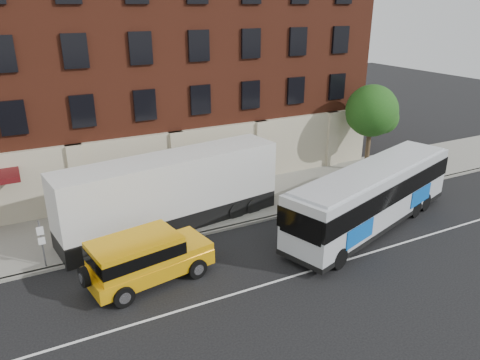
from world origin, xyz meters
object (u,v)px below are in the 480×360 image
shipping_container (172,193)px  street_tree (372,113)px  sign_pole (42,242)px  yellow_suv (143,256)px  city_bus (373,194)px

shipping_container → street_tree: bearing=7.0°
sign_pole → shipping_container: bearing=12.3°
yellow_suv → city_bus: bearing=-1.8°
city_bus → shipping_container: bearing=153.2°
sign_pole → yellow_suv: (3.80, -2.99, -0.20)m
shipping_container → sign_pole: bearing=-167.7°
city_bus → shipping_container: shipping_container is taller
street_tree → shipping_container: (-15.35, -1.88, -2.40)m
street_tree → shipping_container: size_ratio=0.50×
city_bus → shipping_container: (-9.61, 4.85, 0.10)m
street_tree → city_bus: size_ratio=0.48×
street_tree → yellow_suv: bearing=-160.9°
city_bus → yellow_suv: (-12.50, 0.40, -0.65)m
sign_pole → yellow_suv: 4.84m
sign_pole → yellow_suv: sign_pole is taller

